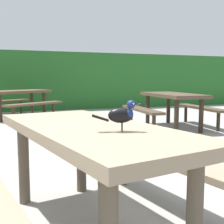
# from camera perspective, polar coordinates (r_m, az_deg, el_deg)

# --- Properties ---
(hedge_wall) EXTENTS (28.00, 1.35, 1.95)m
(hedge_wall) POSITION_cam_1_polar(r_m,az_deg,el_deg) (10.62, -17.62, 5.66)
(hedge_wall) COLOR #235B23
(hedge_wall) RESTS_ON ground
(picnic_table_foreground) EXTENTS (1.98, 2.00, 0.74)m
(picnic_table_foreground) POSITION_cam_1_polar(r_m,az_deg,el_deg) (2.04, -4.29, -7.63)
(picnic_table_foreground) COLOR #84725B
(picnic_table_foreground) RESTS_ON ground
(bird_grackle) EXTENTS (0.28, 0.11, 0.18)m
(bird_grackle) POSITION_cam_1_polar(r_m,az_deg,el_deg) (1.75, 2.03, -0.42)
(bird_grackle) COLOR black
(bird_grackle) RESTS_ON picnic_table_foreground
(picnic_table_mid_left) EXTENTS (2.36, 2.35, 0.74)m
(picnic_table_mid_left) POSITION_cam_1_polar(r_m,az_deg,el_deg) (8.39, -17.68, 2.69)
(picnic_table_mid_left) COLOR brown
(picnic_table_mid_left) RESTS_ON ground
(picnic_table_far_centre) EXTENTS (1.80, 1.85, 0.74)m
(picnic_table_far_centre) POSITION_cam_1_polar(r_m,az_deg,el_deg) (6.50, 11.42, 1.88)
(picnic_table_far_centre) COLOR #473828
(picnic_table_far_centre) RESTS_ON ground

